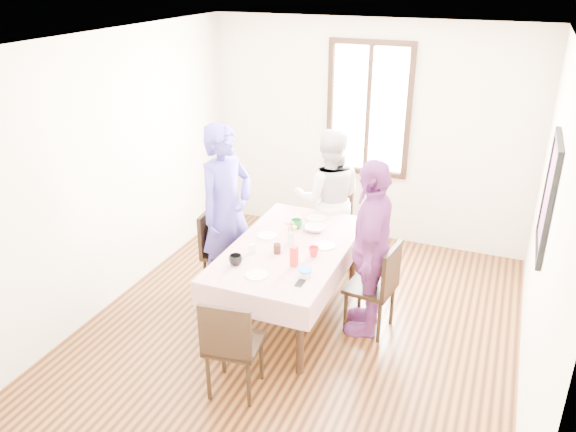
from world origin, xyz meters
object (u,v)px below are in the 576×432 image
(chair_far, at_px, (328,226))
(person_left, at_px, (225,212))
(chair_near, at_px, (234,343))
(person_far, at_px, (329,198))
(chair_left, at_px, (226,253))
(person_right, at_px, (371,248))
(chair_right, at_px, (370,287))
(dining_table, at_px, (290,281))

(chair_far, xyz_separation_m, person_left, (-0.78, -1.04, 0.47))
(chair_near, xyz_separation_m, person_far, (0.00, 2.39, 0.36))
(chair_left, height_order, person_right, person_right)
(chair_left, xyz_separation_m, chair_right, (1.59, -0.11, 0.00))
(chair_right, relative_size, chair_near, 1.00)
(chair_near, bearing_deg, chair_right, 50.21)
(chair_near, height_order, person_far, person_far)
(chair_left, bearing_deg, chair_right, 80.14)
(chair_left, distance_m, chair_near, 1.59)
(person_far, bearing_deg, person_right, 106.04)
(chair_near, relative_size, person_left, 0.49)
(person_left, relative_size, person_far, 1.14)
(chair_near, xyz_separation_m, person_right, (0.78, 1.26, 0.40))
(chair_left, distance_m, person_far, 1.34)
(chair_right, bearing_deg, chair_far, 42.28)
(chair_far, distance_m, person_left, 1.38)
(chair_far, bearing_deg, dining_table, 97.24)
(chair_right, bearing_deg, chair_left, 93.68)
(chair_far, height_order, chair_near, same)
(chair_left, relative_size, chair_near, 1.00)
(dining_table, relative_size, person_left, 0.95)
(chair_right, height_order, chair_far, same)
(chair_left, bearing_deg, person_left, 84.08)
(chair_right, distance_m, chair_near, 1.49)
(chair_far, bearing_deg, person_left, 60.60)
(person_right, bearing_deg, person_far, -152.96)
(chair_far, distance_m, person_far, 0.36)
(person_left, xyz_separation_m, person_right, (1.55, -0.11, -0.06))
(person_right, bearing_deg, chair_left, -101.40)
(chair_right, distance_m, person_left, 1.64)
(person_far, bearing_deg, person_left, 34.36)
(dining_table, distance_m, chair_near, 1.21)
(chair_right, bearing_deg, dining_table, 101.56)
(dining_table, xyz_separation_m, chair_far, (0.00, 1.21, 0.08))
(dining_table, xyz_separation_m, chair_right, (0.80, 0.05, 0.08))
(chair_far, xyz_separation_m, chair_near, (0.00, -2.41, 0.00))
(chair_near, relative_size, person_right, 0.53)
(chair_left, relative_size, person_far, 0.56)
(person_left, bearing_deg, chair_near, -131.72)
(chair_near, relative_size, person_far, 0.56)
(chair_near, bearing_deg, dining_table, 82.47)
(chair_far, xyz_separation_m, person_right, (0.78, -1.15, 0.40))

